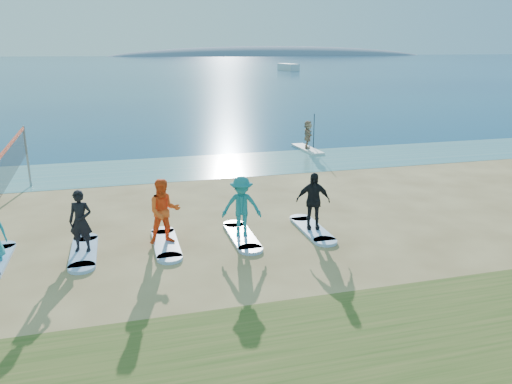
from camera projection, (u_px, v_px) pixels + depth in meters
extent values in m
plane|color=tan|center=(243.00, 251.00, 14.03)|extent=(600.00, 600.00, 0.00)
plane|color=teal|center=(190.00, 167.00, 23.74)|extent=(600.00, 600.00, 0.00)
plane|color=navy|center=(125.00, 64.00, 162.10)|extent=(600.00, 600.00, 0.00)
ellipsoid|color=slate|center=(274.00, 56.00, 315.85)|extent=(220.00, 56.00, 18.00)
cylinder|color=gray|center=(27.00, 157.00, 20.16)|extent=(0.09, 0.09, 2.50)
cube|color=black|center=(8.00, 165.00, 15.87)|extent=(0.40, 8.99, 1.00)
cube|color=red|center=(6.00, 149.00, 15.72)|extent=(0.43, 8.99, 0.10)
cube|color=silver|center=(307.00, 149.00, 27.68)|extent=(0.85, 3.03, 0.12)
imported|color=tan|center=(308.00, 134.00, 27.45)|extent=(0.91, 1.48, 1.52)
cube|color=silver|center=(288.00, 71.00, 119.06)|extent=(3.52, 7.10, 1.60)
cube|color=#9ABDEF|center=(84.00, 252.00, 13.85)|extent=(0.70, 2.20, 0.09)
imported|color=black|center=(81.00, 221.00, 13.59)|extent=(0.73, 0.59, 1.73)
cube|color=#9ABDEF|center=(166.00, 244.00, 14.42)|extent=(0.70, 2.20, 0.09)
imported|color=#FF521A|center=(164.00, 211.00, 14.14)|extent=(0.96, 0.77, 1.89)
cube|color=#9ABDEF|center=(242.00, 236.00, 15.00)|extent=(0.70, 2.20, 0.09)
imported|color=#1A7780|center=(242.00, 206.00, 14.73)|extent=(1.30, 0.94, 1.81)
cube|color=#9ABDEF|center=(312.00, 229.00, 15.57)|extent=(0.70, 2.20, 0.09)
imported|color=black|center=(313.00, 201.00, 15.31)|extent=(1.12, 0.67, 1.78)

